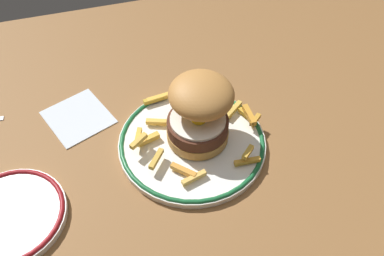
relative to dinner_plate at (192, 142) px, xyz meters
The scene contains 6 objects.
ground_plane 4.52cm from the dinner_plate, 70.78° to the right, with size 144.36×105.28×4.00cm, color brown.
dinner_plate is the anchor object (origin of this frame).
burger 6.67cm from the dinner_plate, 34.66° to the left, with size 12.41×13.29×11.19cm.
fries_pile 2.65cm from the dinner_plate, 66.24° to the left, with size 24.14×22.67×2.55cm.
side_plate 31.42cm from the dinner_plate, 169.07° to the right, with size 17.11×17.11×1.60cm.
napkin 22.53cm from the dinner_plate, 146.09° to the left, with size 10.60×11.40×0.40cm, color silver.
Camera 1 is at (-14.18, -40.09, 56.27)cm, focal length 37.97 mm.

